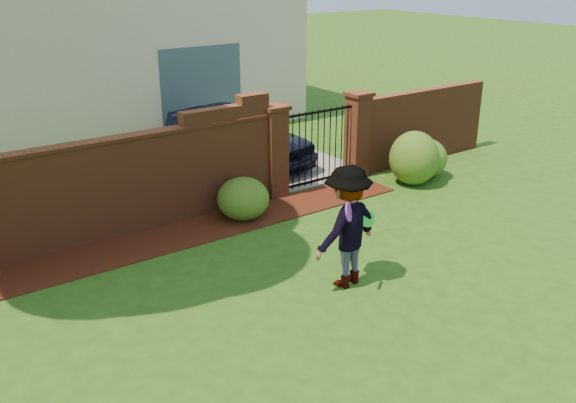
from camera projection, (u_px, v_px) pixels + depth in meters
ground at (297, 318)px, 8.43m from camera, size 80.00×80.00×0.01m
mulch_bed at (132, 248)px, 10.43m from camera, size 11.10×1.08×0.03m
brick_wall at (49, 199)px, 10.03m from camera, size 8.70×0.31×2.16m
brick_wall_return at (421, 126)px, 14.74m from camera, size 4.00×0.25×1.70m
pillar_left at (274, 151)px, 12.42m from camera, size 0.50×0.50×1.88m
pillar_right at (357, 134)px, 13.61m from camera, size 0.50×0.50×1.88m
iron_gate at (318, 147)px, 13.05m from camera, size 1.78×0.03×1.60m
driveway at (223, 143)px, 16.39m from camera, size 3.20×8.00×0.01m
house at (64, 13)px, 16.91m from camera, size 12.40×6.40×6.30m
car at (246, 136)px, 14.48m from camera, size 2.35×4.31×1.39m
shrub_left at (243, 199)px, 11.52m from camera, size 0.97×0.97×0.79m
shrub_middle at (414, 158)px, 13.24m from camera, size 1.05×1.05×1.16m
shrub_right at (424, 158)px, 13.71m from camera, size 0.99×0.99×0.88m
man at (349, 227)px, 8.98m from camera, size 1.29×0.88×1.84m
frisbee_purple at (349, 212)px, 8.47m from camera, size 0.27×0.24×0.27m
frisbee_green at (368, 219)px, 9.10m from camera, size 0.24×0.06×0.24m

